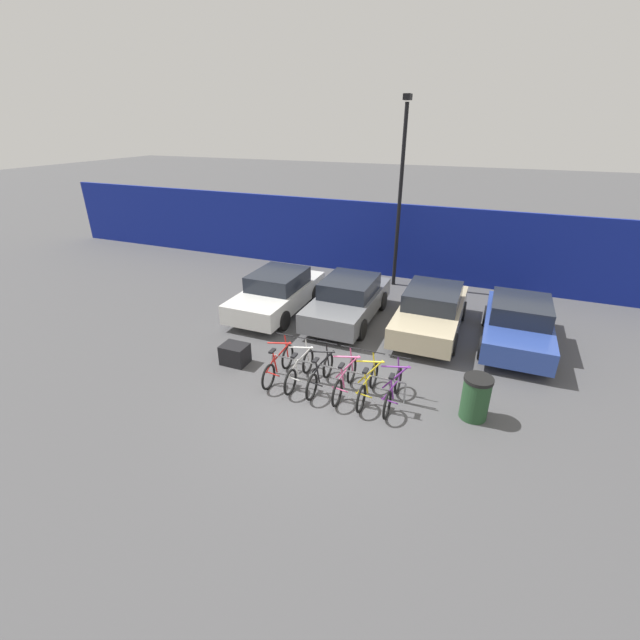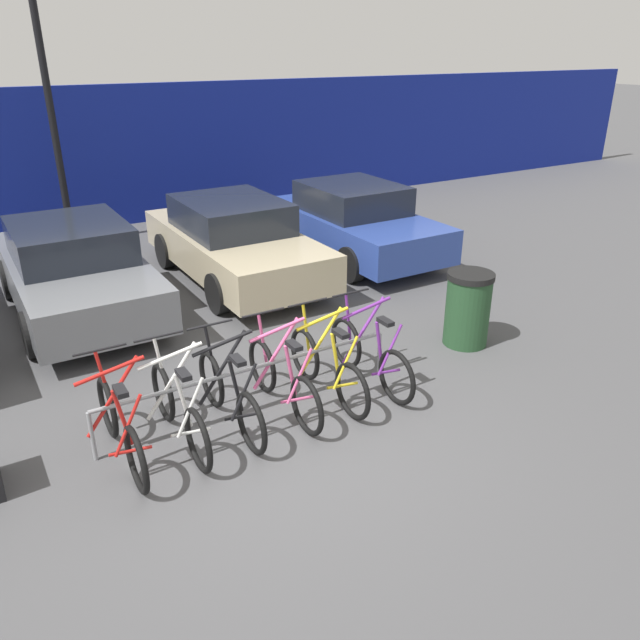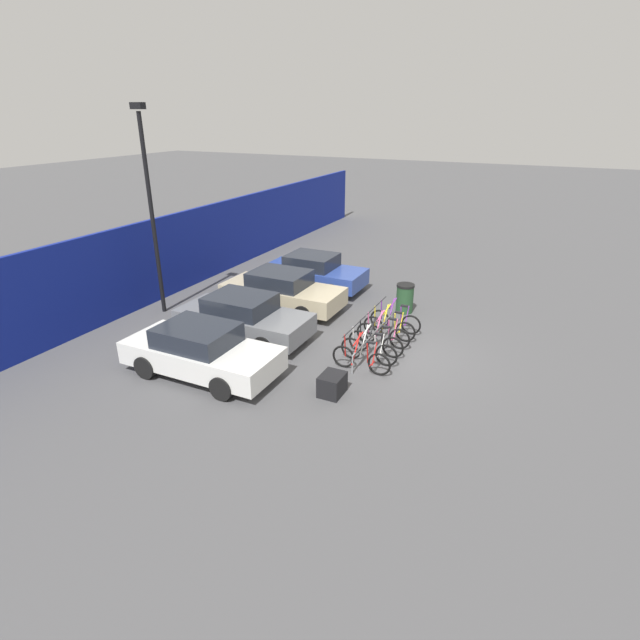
# 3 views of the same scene
# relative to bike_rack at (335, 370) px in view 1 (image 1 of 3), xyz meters

# --- Properties ---
(ground_plane) EXTENTS (120.00, 120.00, 0.00)m
(ground_plane) POSITION_rel_bike_rack_xyz_m (0.01, -0.67, -0.48)
(ground_plane) COLOR #4C4C4F
(hoarding_wall) EXTENTS (36.00, 0.16, 3.03)m
(hoarding_wall) POSITION_rel_bike_rack_xyz_m (0.01, 8.82, 1.03)
(hoarding_wall) COLOR navy
(hoarding_wall) RESTS_ON ground
(bike_rack) EXTENTS (3.53, 0.04, 0.57)m
(bike_rack) POSITION_rel_bike_rack_xyz_m (0.00, 0.00, 0.00)
(bike_rack) COLOR gray
(bike_rack) RESTS_ON ground
(bicycle_red) EXTENTS (0.68, 1.71, 1.05)m
(bicycle_red) POSITION_rel_bike_rack_xyz_m (-1.49, -0.15, -0.11)
(bicycle_red) COLOR black
(bicycle_red) RESTS_ON ground
(bicycle_white) EXTENTS (0.68, 1.71, 1.05)m
(bicycle_white) POSITION_rel_bike_rack_xyz_m (-0.90, -0.15, -0.11)
(bicycle_white) COLOR black
(bicycle_white) RESTS_ON ground
(bicycle_black) EXTENTS (0.68, 1.71, 1.05)m
(bicycle_black) POSITION_rel_bike_rack_xyz_m (-0.33, -0.15, -0.11)
(bicycle_black) COLOR black
(bicycle_black) RESTS_ON ground
(bicycle_pink) EXTENTS (0.68, 1.71, 1.05)m
(bicycle_pink) POSITION_rel_bike_rack_xyz_m (0.31, -0.15, -0.11)
(bicycle_pink) COLOR black
(bicycle_pink) RESTS_ON ground
(bicycle_yellow) EXTENTS (0.68, 1.71, 1.05)m
(bicycle_yellow) POSITION_rel_bike_rack_xyz_m (0.89, -0.15, -0.11)
(bicycle_yellow) COLOR black
(bicycle_yellow) RESTS_ON ground
(bicycle_purple) EXTENTS (0.68, 1.71, 1.05)m
(bicycle_purple) POSITION_rel_bike_rack_xyz_m (1.49, -0.15, -0.11)
(bicycle_purple) COLOR black
(bicycle_purple) RESTS_ON ground
(car_white) EXTENTS (1.91, 4.28, 1.40)m
(car_white) POSITION_rel_bike_rack_xyz_m (-3.51, 3.67, 0.21)
(car_white) COLOR silver
(car_white) RESTS_ON ground
(car_grey) EXTENTS (1.91, 4.20, 1.40)m
(car_grey) POSITION_rel_bike_rack_xyz_m (-1.04, 3.98, 0.21)
(car_grey) COLOR slate
(car_grey) RESTS_ON ground
(car_beige) EXTENTS (1.91, 4.32, 1.40)m
(car_beige) POSITION_rel_bike_rack_xyz_m (1.63, 4.13, 0.21)
(car_beige) COLOR #C1B28E
(car_beige) RESTS_ON ground
(car_blue) EXTENTS (1.91, 4.02, 1.40)m
(car_blue) POSITION_rel_bike_rack_xyz_m (4.12, 4.11, 0.21)
(car_blue) COLOR #2D479E
(car_blue) RESTS_ON ground
(lamp_post) EXTENTS (0.24, 0.44, 6.87)m
(lamp_post) POSITION_rel_bike_rack_xyz_m (-0.42, 7.83, 3.31)
(lamp_post) COLOR black
(lamp_post) RESTS_ON ground
(trash_bin) EXTENTS (0.63, 0.63, 1.03)m
(trash_bin) POSITION_rel_bike_rack_xyz_m (3.27, 0.08, 0.03)
(trash_bin) COLOR #234728
(trash_bin) RESTS_ON ground
(cargo_crate) EXTENTS (0.70, 0.56, 0.55)m
(cargo_crate) POSITION_rel_bike_rack_xyz_m (-2.93, 0.06, -0.21)
(cargo_crate) COLOR black
(cargo_crate) RESTS_ON ground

